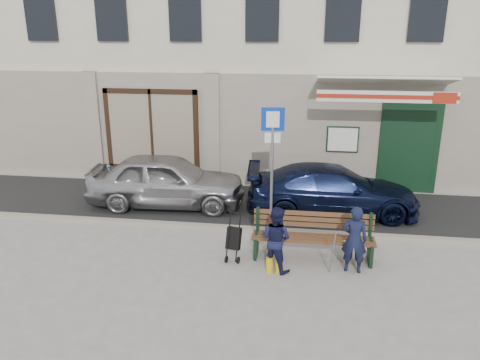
% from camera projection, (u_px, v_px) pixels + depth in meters
% --- Properties ---
extents(ground, '(80.00, 80.00, 0.00)m').
position_uv_depth(ground, '(235.00, 263.00, 9.18)').
color(ground, '#9E9991').
rests_on(ground, ground).
extents(asphalt_lane, '(60.00, 3.20, 0.01)m').
position_uv_depth(asphalt_lane, '(253.00, 206.00, 12.09)').
color(asphalt_lane, '#282828').
rests_on(asphalt_lane, ground).
extents(curb, '(60.00, 0.18, 0.12)m').
position_uv_depth(curb, '(245.00, 229.00, 10.57)').
color(curb, '#9E9384').
rests_on(curb, ground).
extents(building, '(20.00, 8.27, 10.00)m').
position_uv_depth(building, '(273.00, 10.00, 15.60)').
color(building, beige).
rests_on(building, ground).
extents(car_silver, '(4.09, 1.85, 1.36)m').
position_uv_depth(car_silver, '(167.00, 180.00, 12.00)').
color(car_silver, '#ACACB1').
rests_on(car_silver, ground).
extents(car_navy, '(4.30, 2.02, 1.21)m').
position_uv_depth(car_navy, '(333.00, 190.00, 11.48)').
color(car_navy, black).
rests_on(car_navy, ground).
extents(parking_sign, '(0.51, 0.10, 2.77)m').
position_uv_depth(parking_sign, '(272.00, 148.00, 10.35)').
color(parking_sign, gray).
rests_on(parking_sign, ground).
extents(bench, '(2.40, 1.17, 0.98)m').
position_uv_depth(bench, '(311.00, 237.00, 9.23)').
color(bench, brown).
rests_on(bench, ground).
extents(man, '(0.51, 0.36, 1.31)m').
position_uv_depth(man, '(354.00, 239.00, 8.68)').
color(man, '#121833').
rests_on(man, ground).
extents(woman, '(0.77, 0.71, 1.27)m').
position_uv_depth(woman, '(276.00, 239.00, 8.75)').
color(woman, '#15173A').
rests_on(woman, ground).
extents(stroller, '(0.32, 0.42, 0.95)m').
position_uv_depth(stroller, '(234.00, 239.00, 9.23)').
color(stroller, black).
rests_on(stroller, ground).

